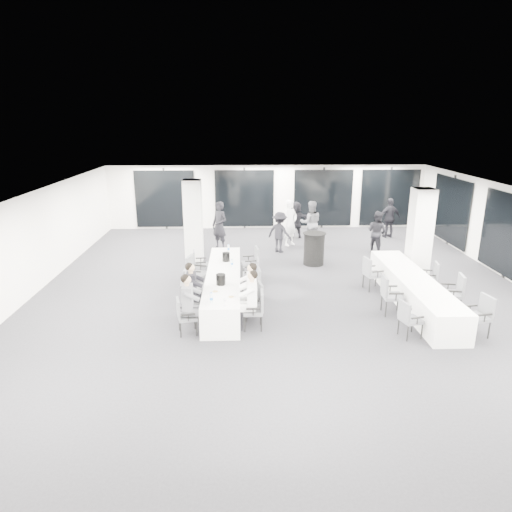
{
  "coord_description": "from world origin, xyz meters",
  "views": [
    {
      "loc": [
        -1.19,
        -12.12,
        4.75
      ],
      "look_at": [
        -0.77,
        -0.2,
        1.15
      ],
      "focal_mm": 32.0,
      "sensor_mm": 36.0,
      "label": 1
    }
  ],
  "objects_px": {
    "standing_guest_g": "(219,223)",
    "ice_bucket_far": "(226,257)",
    "cocktail_table": "(314,249)",
    "chair_side_left_near": "(408,317)",
    "chair_main_left_far": "(198,263)",
    "chair_side_left_far": "(371,272)",
    "chair_main_left_fourth": "(195,271)",
    "chair_side_left_mid": "(390,293)",
    "standing_guest_c": "(280,230)",
    "chair_side_right_mid": "(454,291)",
    "chair_main_right_near": "(256,308)",
    "chair_main_right_mid": "(254,283)",
    "standing_guest_a": "(290,220)",
    "chair_main_left_second": "(188,298)",
    "chair_main_left_near": "(184,314)",
    "standing_guest_h": "(377,229)",
    "standing_guest_d": "(390,215)",
    "standing_guest_f": "(296,217)",
    "ice_bucket_near": "(221,279)",
    "chair_side_right_near": "(480,313)",
    "chair_side_right_far": "(431,275)",
    "chair_main_right_far": "(252,261)",
    "chair_main_right_second": "(255,299)",
    "banquet_table_main": "(223,286)",
    "standing_guest_b": "(311,220)",
    "banquet_table_side": "(413,291)",
    "chair_main_right_fourth": "(253,272)",
    "chair_main_left_mid": "(191,284)"
  },
  "relations": [
    {
      "from": "standing_guest_g",
      "to": "ice_bucket_far",
      "type": "height_order",
      "value": "standing_guest_g"
    },
    {
      "from": "cocktail_table",
      "to": "chair_side_left_near",
      "type": "bearing_deg",
      "value": -76.83
    },
    {
      "from": "chair_main_left_far",
      "to": "chair_side_left_far",
      "type": "distance_m",
      "value": 5.17
    },
    {
      "from": "chair_main_left_fourth",
      "to": "chair_main_left_far",
      "type": "relative_size",
      "value": 1.15
    },
    {
      "from": "chair_side_left_mid",
      "to": "standing_guest_c",
      "type": "xyz_separation_m",
      "value": [
        -2.29,
        5.65,
        0.29
      ]
    },
    {
      "from": "chair_main_left_far",
      "to": "chair_side_right_mid",
      "type": "height_order",
      "value": "chair_side_right_mid"
    },
    {
      "from": "chair_main_right_near",
      "to": "ice_bucket_far",
      "type": "bearing_deg",
      "value": 14.84
    },
    {
      "from": "ice_bucket_far",
      "to": "chair_main_right_mid",
      "type": "bearing_deg",
      "value": -59.16
    },
    {
      "from": "standing_guest_a",
      "to": "chair_main_left_second",
      "type": "bearing_deg",
      "value": -158.3
    },
    {
      "from": "chair_side_left_far",
      "to": "standing_guest_g",
      "type": "xyz_separation_m",
      "value": [
        -4.51,
        4.42,
        0.48
      ]
    },
    {
      "from": "chair_main_left_near",
      "to": "standing_guest_h",
      "type": "distance_m",
      "value": 8.98
    },
    {
      "from": "chair_main_left_second",
      "to": "standing_guest_d",
      "type": "xyz_separation_m",
      "value": [
        7.46,
        7.77,
        0.4
      ]
    },
    {
      "from": "chair_main_left_fourth",
      "to": "standing_guest_f",
      "type": "height_order",
      "value": "standing_guest_f"
    },
    {
      "from": "cocktail_table",
      "to": "ice_bucket_near",
      "type": "relative_size",
      "value": 4.01
    },
    {
      "from": "chair_side_right_near",
      "to": "standing_guest_c",
      "type": "distance_m",
      "value": 7.98
    },
    {
      "from": "chair_main_right_mid",
      "to": "standing_guest_f",
      "type": "relative_size",
      "value": 0.54
    },
    {
      "from": "chair_main_right_mid",
      "to": "chair_side_right_far",
      "type": "bearing_deg",
      "value": -88.15
    },
    {
      "from": "chair_main_left_fourth",
      "to": "chair_side_right_far",
      "type": "xyz_separation_m",
      "value": [
        6.7,
        -0.37,
        -0.08
      ]
    },
    {
      "from": "chair_main_left_fourth",
      "to": "standing_guest_d",
      "type": "relative_size",
      "value": 0.55
    },
    {
      "from": "cocktail_table",
      "to": "ice_bucket_near",
      "type": "height_order",
      "value": "cocktail_table"
    },
    {
      "from": "standing_guest_h",
      "to": "chair_main_right_far",
      "type": "bearing_deg",
      "value": 80.52
    },
    {
      "from": "chair_side_right_far",
      "to": "standing_guest_d",
      "type": "distance_m",
      "value": 6.26
    },
    {
      "from": "chair_main_left_fourth",
      "to": "chair_main_right_second",
      "type": "xyz_separation_m",
      "value": [
        1.66,
        -1.99,
        -0.06
      ]
    },
    {
      "from": "chair_main_left_second",
      "to": "chair_main_right_mid",
      "type": "height_order",
      "value": "chair_main_left_second"
    },
    {
      "from": "chair_main_left_near",
      "to": "chair_side_right_near",
      "type": "distance_m",
      "value": 6.71
    },
    {
      "from": "chair_side_left_near",
      "to": "chair_side_right_near",
      "type": "bearing_deg",
      "value": 76.97
    },
    {
      "from": "chair_main_left_second",
      "to": "standing_guest_f",
      "type": "relative_size",
      "value": 0.54
    },
    {
      "from": "chair_main_right_second",
      "to": "chair_side_right_mid",
      "type": "xyz_separation_m",
      "value": [
        5.05,
        0.21,
        0.05
      ]
    },
    {
      "from": "chair_main_left_fourth",
      "to": "banquet_table_main",
      "type": "bearing_deg",
      "value": 64.64
    },
    {
      "from": "chair_side_left_far",
      "to": "chair_side_left_near",
      "type": "bearing_deg",
      "value": -11.06
    },
    {
      "from": "chair_main_left_second",
      "to": "standing_guest_b",
      "type": "relative_size",
      "value": 0.48
    },
    {
      "from": "chair_side_left_mid",
      "to": "standing_guest_g",
      "type": "xyz_separation_m",
      "value": [
        -4.51,
        6.12,
        0.46
      ]
    },
    {
      "from": "standing_guest_g",
      "to": "chair_main_left_far",
      "type": "bearing_deg",
      "value": -59.51
    },
    {
      "from": "banquet_table_side",
      "to": "standing_guest_d",
      "type": "height_order",
      "value": "standing_guest_d"
    },
    {
      "from": "chair_side_right_far",
      "to": "standing_guest_c",
      "type": "xyz_separation_m",
      "value": [
        -3.95,
        4.19,
        0.36
      ]
    },
    {
      "from": "chair_main_right_near",
      "to": "chair_side_right_mid",
      "type": "height_order",
      "value": "chair_side_right_mid"
    },
    {
      "from": "chair_main_left_second",
      "to": "standing_guest_d",
      "type": "bearing_deg",
      "value": 129.92
    },
    {
      "from": "chair_main_left_near",
      "to": "standing_guest_d",
      "type": "height_order",
      "value": "standing_guest_d"
    },
    {
      "from": "chair_main_right_fourth",
      "to": "chair_main_left_second",
      "type": "bearing_deg",
      "value": 140.16
    },
    {
      "from": "chair_main_right_second",
      "to": "chair_side_right_near",
      "type": "height_order",
      "value": "chair_side_right_near"
    },
    {
      "from": "chair_main_left_mid",
      "to": "chair_side_right_mid",
      "type": "height_order",
      "value": "chair_side_right_mid"
    },
    {
      "from": "chair_main_left_near",
      "to": "standing_guest_a",
      "type": "relative_size",
      "value": 0.43
    },
    {
      "from": "chair_side_right_near",
      "to": "ice_bucket_near",
      "type": "distance_m",
      "value": 6.1
    },
    {
      "from": "chair_main_right_near",
      "to": "chair_main_right_second",
      "type": "distance_m",
      "value": 0.57
    },
    {
      "from": "standing_guest_c",
      "to": "chair_side_left_near",
      "type": "bearing_deg",
      "value": 144.13
    },
    {
      "from": "chair_main_left_fourth",
      "to": "standing_guest_g",
      "type": "height_order",
      "value": "standing_guest_g"
    },
    {
      "from": "chair_main_right_second",
      "to": "ice_bucket_near",
      "type": "height_order",
      "value": "ice_bucket_near"
    },
    {
      "from": "banquet_table_side",
      "to": "chair_side_left_mid",
      "type": "xyz_separation_m",
      "value": [
        -0.84,
        -0.61,
        0.19
      ]
    },
    {
      "from": "banquet_table_side",
      "to": "standing_guest_c",
      "type": "distance_m",
      "value": 5.95
    },
    {
      "from": "standing_guest_a",
      "to": "ice_bucket_far",
      "type": "distance_m",
      "value": 5.0
    }
  ]
}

